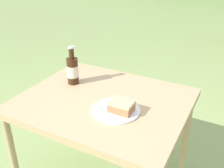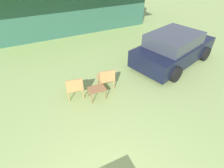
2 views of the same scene
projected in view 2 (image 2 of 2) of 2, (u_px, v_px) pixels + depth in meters
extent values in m
cube|color=#2D5B47|center=(49.00, 1.00, 10.59)|extent=(11.00, 4.35, 3.07)
cube|color=black|center=(174.00, 51.00, 7.52)|extent=(4.22, 2.75, 0.69)
cube|color=#383D47|center=(174.00, 39.00, 7.06)|extent=(2.50, 2.13, 0.50)
cylinder|color=black|center=(170.00, 42.00, 8.82)|extent=(0.65, 0.36, 0.62)
cylinder|color=black|center=(205.00, 54.00, 7.76)|extent=(0.65, 0.36, 0.62)
cylinder|color=black|center=(139.00, 57.00, 7.53)|extent=(0.65, 0.36, 0.62)
cylinder|color=black|center=(176.00, 74.00, 6.47)|extent=(0.65, 0.36, 0.62)
cylinder|color=#B2844C|center=(81.00, 86.00, 6.13)|extent=(0.04, 0.04, 0.37)
cylinder|color=#B2844C|center=(68.00, 88.00, 6.02)|extent=(0.04, 0.04, 0.37)
cylinder|color=#B2844C|center=(83.00, 94.00, 5.76)|extent=(0.04, 0.04, 0.37)
cylinder|color=#B2844C|center=(69.00, 97.00, 5.65)|extent=(0.04, 0.04, 0.37)
cube|color=#B2844C|center=(74.00, 86.00, 5.76)|extent=(0.61, 0.62, 0.06)
cube|color=#B2844C|center=(74.00, 85.00, 5.44)|extent=(0.53, 0.14, 0.38)
cube|color=#995193|center=(74.00, 85.00, 5.73)|extent=(0.55, 0.53, 0.05)
cylinder|color=#B2844C|center=(110.00, 77.00, 6.53)|extent=(0.04, 0.04, 0.37)
cylinder|color=#B2844C|center=(98.00, 80.00, 6.41)|extent=(0.04, 0.04, 0.37)
cylinder|color=#B2844C|center=(114.00, 85.00, 6.16)|extent=(0.04, 0.04, 0.37)
cylinder|color=#B2844C|center=(101.00, 87.00, 6.05)|extent=(0.04, 0.04, 0.37)
cube|color=#B2844C|center=(106.00, 77.00, 6.16)|extent=(0.60, 0.61, 0.06)
cube|color=#B2844C|center=(108.00, 76.00, 5.84)|extent=(0.53, 0.13, 0.38)
cube|color=brown|center=(97.00, 89.00, 5.66)|extent=(0.54, 0.40, 0.03)
cylinder|color=brown|center=(92.00, 99.00, 5.57)|extent=(0.03, 0.03, 0.37)
cylinder|color=brown|center=(106.00, 94.00, 5.75)|extent=(0.03, 0.03, 0.37)
cylinder|color=brown|center=(88.00, 92.00, 5.82)|extent=(0.03, 0.03, 0.37)
cylinder|color=brown|center=(102.00, 88.00, 5.99)|extent=(0.03, 0.03, 0.37)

